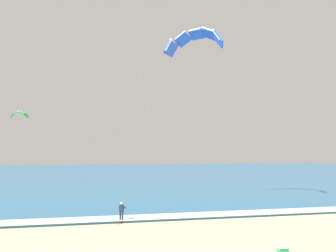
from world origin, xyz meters
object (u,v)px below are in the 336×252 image
kite_distant (19,114)px  surfboard (121,222)px  kite_primary (195,39)px  cooler_box (283,250)px  kitesurfer (122,211)px

kite_distant → surfboard: bearing=-67.8°
kite_primary → cooler_box: 27.22m
surfboard → cooler_box: cooler_box is taller
kitesurfer → kite_primary: (9.15, 9.04, 18.21)m
kite_primary → cooler_box: (-0.77, -19.53, -18.95)m
kitesurfer → kite_distant: kite_distant is taller
surfboard → kite_primary: size_ratio=0.08×
kitesurfer → surfboard: bearing=-115.3°
surfboard → kitesurfer: bearing=64.7°
surfboard → cooler_box: (8.38, -10.47, 0.18)m
kite_primary → kite_distant: kite_primary is taller
surfboard → cooler_box: bearing=-51.3°
kite_primary → kite_distant: 41.73m
cooler_box → kite_distant: bearing=116.0°
kite_primary → cooler_box: kite_primary is taller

